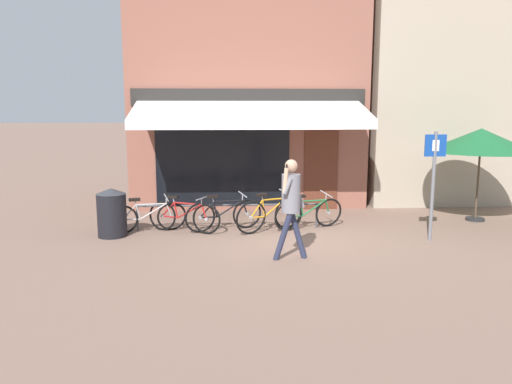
{
  "coord_description": "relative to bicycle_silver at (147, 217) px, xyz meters",
  "views": [
    {
      "loc": [
        -1.42,
        -10.31,
        2.71
      ],
      "look_at": [
        -0.79,
        -0.57,
        1.05
      ],
      "focal_mm": 35.0,
      "sensor_mm": 36.0,
      "label": 1
    }
  ],
  "objects": [
    {
      "name": "bicycle_red",
      "position": [
        0.8,
        -0.01,
        0.01
      ],
      "size": [
        1.62,
        0.74,
        0.8
      ],
      "rotation": [
        -0.03,
        0.0,
        -0.38
      ],
      "color": "black",
      "rests_on": "ground_plane"
    },
    {
      "name": "parking_sign",
      "position": [
        5.91,
        -1.04,
        1.03
      ],
      "size": [
        0.44,
        0.07,
        2.24
      ],
      "color": "slate",
      "rests_on": "ground_plane"
    },
    {
      "name": "neighbour_building",
      "position": [
        8.64,
        4.27,
        2.8
      ],
      "size": [
        5.82,
        4.0,
        6.3
      ],
      "color": "tan",
      "rests_on": "ground_plane"
    },
    {
      "name": "bicycle_silver",
      "position": [
        0.0,
        0.0,
        0.0
      ],
      "size": [
        1.68,
        0.6,
        0.81
      ],
      "rotation": [
        0.12,
        0.0,
        0.27
      ],
      "color": "black",
      "rests_on": "ground_plane"
    },
    {
      "name": "cafe_parasol",
      "position": [
        7.76,
        0.69,
        1.58
      ],
      "size": [
        2.46,
        2.46,
        2.22
      ],
      "color": "#4C3D2D",
      "rests_on": "ground_plane"
    },
    {
      "name": "shop_front",
      "position": [
        2.36,
        3.76,
        2.73
      ],
      "size": [
        6.34,
        4.75,
        6.18
      ],
      "color": "#8E5647",
      "rests_on": "ground_plane"
    },
    {
      "name": "pedestrian_adult",
      "position": [
        2.86,
        -2.12,
        0.78
      ],
      "size": [
        0.65,
        0.48,
        1.82
      ],
      "rotation": [
        0.0,
        0.0,
        2.93
      ],
      "color": "#282D47",
      "rests_on": "ground_plane"
    },
    {
      "name": "bicycle_green",
      "position": [
        3.57,
        0.08,
        0.01
      ],
      "size": [
        1.66,
        0.72,
        0.84
      ],
      "rotation": [
        0.15,
        0.0,
        0.35
      ],
      "color": "black",
      "rests_on": "ground_plane"
    },
    {
      "name": "bicycle_black",
      "position": [
        1.67,
        0.06,
        0.02
      ],
      "size": [
        1.72,
        0.67,
        0.84
      ],
      "rotation": [
        0.09,
        0.0,
        0.32
      ],
      "color": "black",
      "rests_on": "ground_plane"
    },
    {
      "name": "litter_bin",
      "position": [
        -0.7,
        -0.28,
        0.17
      ],
      "size": [
        0.62,
        0.62,
        1.04
      ],
      "color": "black",
      "rests_on": "ground_plane"
    },
    {
      "name": "bike_rack_rail",
      "position": [
        1.76,
        0.2,
        0.13
      ],
      "size": [
        4.12,
        0.04,
        0.57
      ],
      "color": "#47494F",
      "rests_on": "ground_plane"
    },
    {
      "name": "bicycle_orange",
      "position": [
        2.68,
        -0.1,
        0.04
      ],
      "size": [
        1.58,
        0.91,
        0.9
      ],
      "rotation": [
        0.1,
        0.0,
        0.48
      ],
      "color": "black",
      "rests_on": "ground_plane"
    },
    {
      "name": "ground_plane",
      "position": [
        3.1,
        -0.45,
        -0.35
      ],
      "size": [
        160.0,
        160.0,
        0.0
      ],
      "primitive_type": "plane",
      "color": "#846656"
    }
  ]
}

